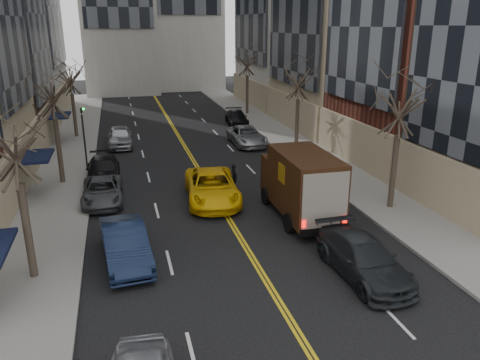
% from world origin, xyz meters
% --- Properties ---
extents(sidewalk_left, '(4.00, 66.00, 0.15)m').
position_xyz_m(sidewalk_left, '(-9.00, 27.00, 0.07)').
color(sidewalk_left, slate).
rests_on(sidewalk_left, ground).
extents(sidewalk_right, '(4.00, 66.00, 0.15)m').
position_xyz_m(sidewalk_right, '(9.00, 27.00, 0.07)').
color(sidewalk_right, slate).
rests_on(sidewalk_right, ground).
extents(tree_lf_near, '(3.20, 3.20, 8.41)m').
position_xyz_m(tree_lf_near, '(-8.80, 8.00, 6.24)').
color(tree_lf_near, '#382D23').
rests_on(tree_lf_near, sidewalk_left).
extents(tree_lf_mid, '(3.20, 3.20, 8.91)m').
position_xyz_m(tree_lf_mid, '(-8.80, 20.00, 6.60)').
color(tree_lf_mid, '#382D23').
rests_on(tree_lf_mid, sidewalk_left).
extents(tree_lf_far, '(3.20, 3.20, 8.12)m').
position_xyz_m(tree_lf_far, '(-8.80, 33.00, 6.02)').
color(tree_lf_far, '#382D23').
rests_on(tree_lf_far, sidewalk_left).
extents(tree_rt_near, '(3.20, 3.20, 8.71)m').
position_xyz_m(tree_rt_near, '(8.80, 11.00, 6.45)').
color(tree_rt_near, '#382D23').
rests_on(tree_rt_near, sidewalk_right).
extents(tree_rt_mid, '(3.20, 3.20, 8.32)m').
position_xyz_m(tree_rt_mid, '(8.80, 25.00, 6.17)').
color(tree_rt_mid, '#382D23').
rests_on(tree_rt_mid, sidewalk_right).
extents(tree_rt_far, '(3.20, 3.20, 9.11)m').
position_xyz_m(tree_rt_far, '(8.80, 40.00, 6.74)').
color(tree_rt_far, '#382D23').
rests_on(tree_rt_far, sidewalk_right).
extents(traffic_signal, '(0.29, 0.26, 4.70)m').
position_xyz_m(traffic_signal, '(-7.39, 22.00, 2.82)').
color(traffic_signal, black).
rests_on(traffic_signal, sidewalk_left).
extents(ups_truck, '(2.73, 6.49, 3.53)m').
position_xyz_m(ups_truck, '(3.65, 11.26, 1.78)').
color(ups_truck, black).
rests_on(ups_truck, ground).
extents(observer_sedan, '(2.32, 5.35, 1.53)m').
position_xyz_m(observer_sedan, '(3.84, 4.96, 0.77)').
color(observer_sedan, black).
rests_on(observer_sedan, ground).
extents(taxi, '(3.33, 6.27, 1.68)m').
position_xyz_m(taxi, '(-0.30, 14.67, 0.84)').
color(taxi, '#EFB90A').
rests_on(taxi, ground).
extents(pedestrian, '(0.45, 0.62, 1.55)m').
position_xyz_m(pedestrian, '(1.41, 16.39, 0.77)').
color(pedestrian, black).
rests_on(pedestrian, ground).
extents(parked_lf_b, '(2.21, 5.14, 1.65)m').
position_xyz_m(parked_lf_b, '(-5.25, 8.53, 0.82)').
color(parked_lf_b, '#101A32').
rests_on(parked_lf_b, ground).
extents(parked_lf_c, '(2.20, 4.74, 1.31)m').
position_xyz_m(parked_lf_c, '(-6.30, 16.05, 0.66)').
color(parked_lf_c, '#43464A').
rests_on(parked_lf_c, ground).
extents(parked_lf_d, '(2.07, 5.05, 1.46)m').
position_xyz_m(parked_lf_d, '(-6.30, 19.95, 0.73)').
color(parked_lf_d, black).
rests_on(parked_lf_d, ground).
extents(parked_lf_e, '(2.05, 4.86, 1.64)m').
position_xyz_m(parked_lf_e, '(-5.10, 28.86, 0.82)').
color(parked_lf_e, '#A2A4A9').
rests_on(parked_lf_e, ground).
extents(parked_rt_a, '(1.84, 4.06, 1.29)m').
position_xyz_m(parked_rt_a, '(5.29, 27.34, 0.65)').
color(parked_rt_a, '#484C50').
rests_on(parked_rt_a, ground).
extents(parked_rt_b, '(2.51, 5.41, 1.50)m').
position_xyz_m(parked_rt_b, '(5.10, 26.80, 0.75)').
color(parked_rt_b, '#A5A8AC').
rests_on(parked_rt_b, ground).
extents(parked_rt_c, '(2.49, 5.02, 1.40)m').
position_xyz_m(parked_rt_c, '(6.30, 34.90, 0.70)').
color(parked_rt_c, black).
rests_on(parked_rt_c, ground).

